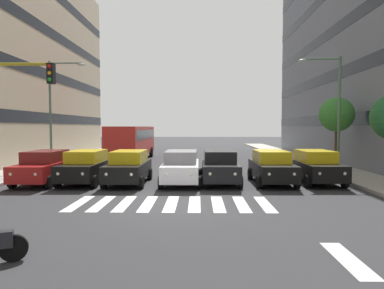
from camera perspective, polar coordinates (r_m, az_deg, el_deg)
The scene contains 16 objects.
ground_plane at distance 13.47m, azimuth -3.46°, elevation -9.79°, with size 180.00×180.00×0.00m, color #2D2D30.
building_left_block_0 at distance 36.61m, azimuth 27.67°, elevation 17.46°, with size 9.84×25.71×24.71m.
building_right_block_0 at distance 37.71m, azimuth -27.58°, elevation 12.20°, with size 9.84×23.83×18.51m.
crosswalk_markings at distance 13.47m, azimuth -3.46°, elevation -9.78°, with size 7.65×2.80×0.01m.
lane_arrow_0 at distance 8.81m, azimuth 24.46°, elevation -16.98°, with size 0.50×2.20×0.01m, color silver.
car_0 at distance 19.31m, azimuth 19.86°, elevation -3.43°, with size 2.02×4.44×1.72m.
car_1 at distance 18.45m, azimuth 13.07°, elevation -3.62°, with size 2.02×4.44×1.72m.
car_2 at distance 18.10m, azimuth 4.62°, elevation -3.67°, with size 2.02×4.44×1.72m.
car_3 at distance 17.87m, azimuth -1.82°, elevation -3.75°, with size 2.02×4.44×1.72m.
car_4 at distance 18.23m, azimuth -10.47°, elevation -3.67°, with size 2.02×4.44×1.72m.
car_5 at distance 18.95m, azimuth -17.19°, elevation -3.50°, with size 2.02×4.44×1.72m.
car_6 at distance 19.54m, azimuth -23.26°, elevation -3.42°, with size 2.02×4.44×1.72m.
bus_behind_traffic at distance 31.13m, azimuth -9.88°, elevation 0.85°, with size 2.78×10.50×3.00m.
street_lamp_left at distance 22.13m, azimuth 22.29°, elevation 6.41°, with size 2.54×0.28×6.98m.
street_lamp_right at distance 26.10m, azimuth -21.70°, elevation 6.38°, with size 2.59×0.28×7.42m.
street_tree_1 at distance 24.64m, azimuth 22.87°, elevation 4.56°, with size 2.26×2.26×4.77m.
Camera 1 is at (-1.06, 13.09, 2.96)m, focal length 32.13 mm.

